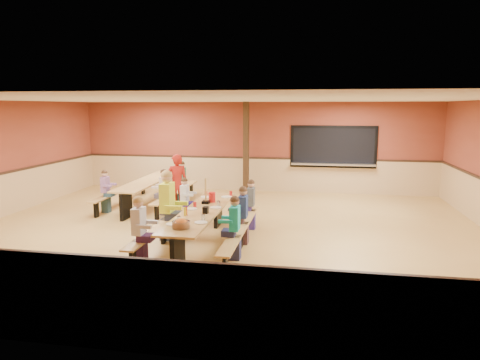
# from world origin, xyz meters

# --- Properties ---
(ground) EXTENTS (12.00, 12.00, 0.00)m
(ground) POSITION_xyz_m (0.00, 0.00, 0.00)
(ground) COLOR olive
(ground) RESTS_ON ground
(room_envelope) EXTENTS (12.04, 10.04, 3.02)m
(room_envelope) POSITION_xyz_m (0.00, 0.00, 0.69)
(room_envelope) COLOR brown
(room_envelope) RESTS_ON ground
(kitchen_pass_through) EXTENTS (2.78, 0.28, 1.38)m
(kitchen_pass_through) POSITION_xyz_m (2.60, 4.96, 1.49)
(kitchen_pass_through) COLOR black
(kitchen_pass_through) RESTS_ON ground
(structural_post) EXTENTS (0.18, 0.18, 3.00)m
(structural_post) POSITION_xyz_m (-0.20, 4.40, 1.50)
(structural_post) COLOR black
(structural_post) RESTS_ON ground
(cafeteria_table_main) EXTENTS (1.91, 3.70, 0.74)m
(cafeteria_table_main) POSITION_xyz_m (-0.25, -1.05, 0.53)
(cafeteria_table_main) COLOR #A88042
(cafeteria_table_main) RESTS_ON ground
(cafeteria_table_second) EXTENTS (1.91, 3.70, 0.74)m
(cafeteria_table_second) POSITION_xyz_m (-2.72, 2.25, 0.53)
(cafeteria_table_second) COLOR #A88042
(cafeteria_table_second) RESTS_ON ground
(seated_child_white_left) EXTENTS (0.39, 0.32, 1.24)m
(seated_child_white_left) POSITION_xyz_m (-1.08, -2.29, 0.62)
(seated_child_white_left) COLOR silver
(seated_child_white_left) RESTS_ON ground
(seated_adult_yellow) EXTENTS (0.50, 0.41, 1.48)m
(seated_adult_yellow) POSITION_xyz_m (-1.08, -0.76, 0.74)
(seated_adult_yellow) COLOR #E0F532
(seated_adult_yellow) RESTS_ON ground
(seated_child_grey_left) EXTENTS (0.33, 0.27, 1.14)m
(seated_child_grey_left) POSITION_xyz_m (-1.08, 0.47, 0.57)
(seated_child_grey_left) COLOR silver
(seated_child_grey_left) RESTS_ON ground
(seated_child_teal_right) EXTENTS (0.36, 0.30, 1.19)m
(seated_child_teal_right) POSITION_xyz_m (0.57, -1.72, 0.60)
(seated_child_teal_right) COLOR #17A7A6
(seated_child_teal_right) RESTS_ON ground
(seated_child_navy_right) EXTENTS (0.37, 0.30, 1.20)m
(seated_child_navy_right) POSITION_xyz_m (0.57, -0.79, 0.60)
(seated_child_navy_right) COLOR navy
(seated_child_navy_right) RESTS_ON ground
(seated_child_char_right) EXTENTS (0.34, 0.28, 1.16)m
(seated_child_char_right) POSITION_xyz_m (0.57, 0.33, 0.58)
(seated_child_char_right) COLOR #43474C
(seated_child_char_right) RESTS_ON ground
(seated_child_purple_sec) EXTENTS (0.34, 0.28, 1.15)m
(seated_child_purple_sec) POSITION_xyz_m (-3.54, 1.24, 0.57)
(seated_child_purple_sec) COLOR slate
(seated_child_purple_sec) RESTS_ON ground
(seated_child_green_sec) EXTENTS (0.38, 0.31, 1.23)m
(seated_child_green_sec) POSITION_xyz_m (-1.89, 2.83, 0.61)
(seated_child_green_sec) COLOR #30755D
(seated_child_green_sec) RESTS_ON ground
(seated_child_tan_sec) EXTENTS (0.37, 0.30, 1.20)m
(seated_child_tan_sec) POSITION_xyz_m (-1.89, 1.28, 0.60)
(seated_child_tan_sec) COLOR beige
(seated_child_tan_sec) RESTS_ON ground
(standing_woman) EXTENTS (0.68, 0.56, 1.59)m
(standing_woman) POSITION_xyz_m (-1.64, 1.62, 0.80)
(standing_woman) COLOR #A81C13
(standing_woman) RESTS_ON ground
(punch_pitcher) EXTENTS (0.16, 0.16, 0.22)m
(punch_pitcher) POSITION_xyz_m (-0.22, -0.23, 0.85)
(punch_pitcher) COLOR red
(punch_pitcher) RESTS_ON cafeteria_table_main
(chip_bowl) EXTENTS (0.32, 0.32, 0.15)m
(chip_bowl) POSITION_xyz_m (-0.27, -2.34, 0.81)
(chip_bowl) COLOR orange
(chip_bowl) RESTS_ON cafeteria_table_main
(napkin_dispenser) EXTENTS (0.10, 0.14, 0.13)m
(napkin_dispenser) POSITION_xyz_m (-0.11, -1.24, 0.80)
(napkin_dispenser) COLOR black
(napkin_dispenser) RESTS_ON cafeteria_table_main
(condiment_mustard) EXTENTS (0.06, 0.06, 0.17)m
(condiment_mustard) POSITION_xyz_m (-0.46, -1.49, 0.82)
(condiment_mustard) COLOR yellow
(condiment_mustard) RESTS_ON cafeteria_table_main
(condiment_ketchup) EXTENTS (0.06, 0.06, 0.17)m
(condiment_ketchup) POSITION_xyz_m (-0.45, -1.48, 0.82)
(condiment_ketchup) COLOR #B2140F
(condiment_ketchup) RESTS_ON cafeteria_table_main
(table_paddle) EXTENTS (0.16, 0.16, 0.56)m
(table_paddle) POSITION_xyz_m (-0.32, -0.40, 0.88)
(table_paddle) COLOR black
(table_paddle) RESTS_ON cafeteria_table_main
(place_settings) EXTENTS (0.65, 3.30, 0.11)m
(place_settings) POSITION_xyz_m (-0.25, -1.05, 0.80)
(place_settings) COLOR beige
(place_settings) RESTS_ON cafeteria_table_main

